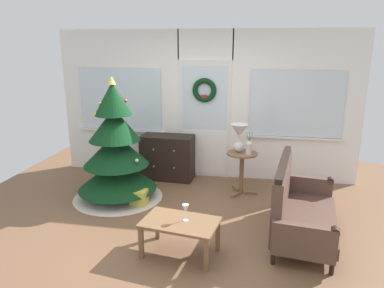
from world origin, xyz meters
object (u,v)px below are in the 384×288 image
(dresser_cabinet, at_px, (168,157))
(side_table, at_px, (242,165))
(table_lamp, at_px, (239,134))
(wine_glass, at_px, (186,209))
(settee_sofa, at_px, (297,207))
(gift_box, at_px, (139,198))
(flower_vase, at_px, (249,147))
(christmas_tree, at_px, (116,156))
(coffee_table, at_px, (180,226))

(dresser_cabinet, relative_size, side_table, 1.36)
(table_lamp, distance_m, wine_glass, 1.98)
(settee_sofa, bearing_deg, gift_box, 167.61)
(flower_vase, bearing_deg, christmas_tree, -167.72)
(side_table, bearing_deg, flower_vase, -30.96)
(side_table, bearing_deg, dresser_cabinet, 161.04)
(christmas_tree, relative_size, gift_box, 8.01)
(flower_vase, bearing_deg, wine_glass, -109.49)
(christmas_tree, height_order, coffee_table, christmas_tree)
(side_table, xyz_separation_m, table_lamp, (-0.06, 0.04, 0.48))
(christmas_tree, distance_m, coffee_table, 1.91)
(dresser_cabinet, distance_m, table_lamp, 1.44)
(flower_vase, xyz_separation_m, wine_glass, (-0.63, -1.78, -0.25))
(gift_box, bearing_deg, table_lamp, 28.52)
(side_table, bearing_deg, wine_glass, -106.08)
(side_table, height_order, gift_box, side_table)
(dresser_cabinet, distance_m, coffee_table, 2.43)
(coffee_table, xyz_separation_m, gift_box, (-0.87, 1.15, -0.23))
(christmas_tree, distance_m, table_lamp, 1.91)
(christmas_tree, height_order, side_table, christmas_tree)
(side_table, relative_size, coffee_table, 0.74)
(christmas_tree, bearing_deg, side_table, 14.65)
(settee_sofa, height_order, flower_vase, flower_vase)
(gift_box, bearing_deg, side_table, 26.27)
(table_lamp, xyz_separation_m, flower_vase, (0.16, -0.10, -0.17))
(christmas_tree, relative_size, coffee_table, 2.05)
(christmas_tree, bearing_deg, table_lamp, 16.28)
(dresser_cabinet, relative_size, gift_box, 3.95)
(flower_vase, height_order, wine_glass, flower_vase)
(flower_vase, bearing_deg, gift_box, -157.06)
(table_lamp, height_order, coffee_table, table_lamp)
(table_lamp, height_order, wine_glass, table_lamp)
(christmas_tree, bearing_deg, dresser_cabinet, 59.08)
(table_lamp, relative_size, flower_vase, 1.26)
(coffee_table, bearing_deg, flower_vase, 69.10)
(coffee_table, relative_size, gift_box, 3.91)
(side_table, xyz_separation_m, flower_vase, (0.10, -0.06, 0.31))
(side_table, distance_m, flower_vase, 0.33)
(flower_vase, distance_m, gift_box, 1.82)
(coffee_table, bearing_deg, christmas_tree, 133.05)
(settee_sofa, distance_m, side_table, 1.41)
(side_table, distance_m, wine_glass, 1.92)
(dresser_cabinet, distance_m, wine_glass, 2.43)
(wine_glass, relative_size, gift_box, 0.84)
(coffee_table, height_order, wine_glass, wine_glass)
(christmas_tree, distance_m, flower_vase, 2.03)
(coffee_table, distance_m, wine_glass, 0.21)
(side_table, relative_size, flower_vase, 1.93)
(table_lamp, xyz_separation_m, coffee_table, (-0.53, -1.91, -0.62))
(dresser_cabinet, relative_size, settee_sofa, 0.56)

